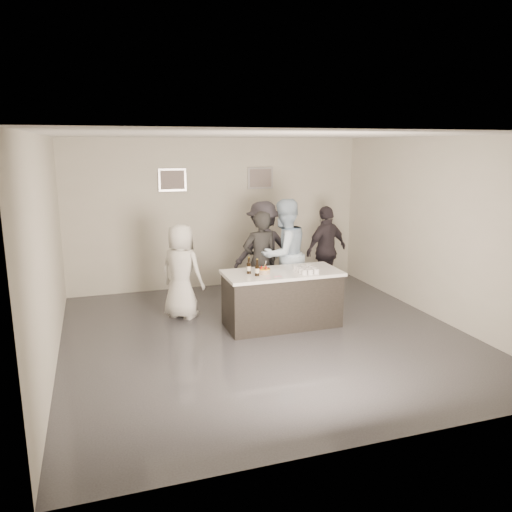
% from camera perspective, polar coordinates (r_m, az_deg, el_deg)
% --- Properties ---
extents(floor, '(6.00, 6.00, 0.00)m').
position_cam_1_polar(floor, '(7.76, 1.16, -9.10)').
color(floor, '#3D3D42').
rests_on(floor, ground).
extents(ceiling, '(6.00, 6.00, 0.00)m').
position_cam_1_polar(ceiling, '(7.21, 1.27, 13.66)').
color(ceiling, white).
extents(wall_back, '(6.00, 0.04, 3.00)m').
position_cam_1_polar(wall_back, '(10.18, -4.39, 4.86)').
color(wall_back, beige).
rests_on(wall_back, ground).
extents(wall_front, '(6.00, 0.04, 3.00)m').
position_cam_1_polar(wall_front, '(4.69, 13.45, -4.73)').
color(wall_front, beige).
rests_on(wall_front, ground).
extents(wall_left, '(0.04, 6.00, 3.00)m').
position_cam_1_polar(wall_left, '(6.96, -22.78, 0.28)').
color(wall_left, beige).
rests_on(wall_left, ground).
extents(wall_right, '(0.04, 6.00, 3.00)m').
position_cam_1_polar(wall_right, '(8.78, 20.05, 2.88)').
color(wall_right, beige).
rests_on(wall_right, ground).
extents(picture_left, '(0.54, 0.04, 0.44)m').
position_cam_1_polar(picture_left, '(9.90, -9.54, 8.58)').
color(picture_left, '#B2B2B7').
rests_on(picture_left, wall_back).
extents(picture_right, '(0.54, 0.04, 0.44)m').
position_cam_1_polar(picture_right, '(10.33, 0.50, 8.91)').
color(picture_right, '#B2B2B7').
rests_on(picture_right, wall_back).
extents(bar_counter, '(1.86, 0.86, 0.90)m').
position_cam_1_polar(bar_counter, '(8.05, 2.97, -4.88)').
color(bar_counter, white).
rests_on(bar_counter, ground).
extents(cake, '(0.20, 0.20, 0.07)m').
position_cam_1_polar(cake, '(7.79, 0.89, -1.74)').
color(cake, '#FFA01A').
rests_on(cake, bar_counter).
extents(beer_bottle_a, '(0.07, 0.07, 0.26)m').
position_cam_1_polar(beer_bottle_a, '(7.76, -0.83, -1.10)').
color(beer_bottle_a, black).
rests_on(beer_bottle_a, bar_counter).
extents(beer_bottle_b, '(0.07, 0.07, 0.26)m').
position_cam_1_polar(beer_bottle_b, '(7.62, 0.13, -1.35)').
color(beer_bottle_b, black).
rests_on(beer_bottle_b, bar_counter).
extents(tumbler_cluster, '(0.30, 0.40, 0.08)m').
position_cam_1_polar(tumbler_cluster, '(7.93, 5.76, -1.53)').
color(tumbler_cluster, orange).
rests_on(tumbler_cluster, bar_counter).
extents(candles, '(0.24, 0.08, 0.01)m').
position_cam_1_polar(candles, '(7.59, 2.08, -2.40)').
color(candles, pink).
rests_on(candles, bar_counter).
extents(person_main_black, '(0.67, 0.46, 1.76)m').
position_cam_1_polar(person_main_black, '(8.70, 0.49, -0.60)').
color(person_main_black, black).
rests_on(person_main_black, ground).
extents(person_main_blue, '(1.15, 1.02, 1.95)m').
position_cam_1_polar(person_main_blue, '(8.81, 3.22, 0.20)').
color(person_main_blue, silver).
rests_on(person_main_blue, ground).
extents(person_guest_left, '(0.92, 0.91, 1.60)m').
position_cam_1_polar(person_guest_left, '(8.43, -8.52, -1.73)').
color(person_guest_left, silver).
rests_on(person_guest_left, ground).
extents(person_guest_right, '(1.09, 0.73, 1.72)m').
position_cam_1_polar(person_guest_right, '(9.82, 8.03, 0.69)').
color(person_guest_right, '#312B33').
rests_on(person_guest_right, ground).
extents(person_guest_back, '(1.28, 0.87, 1.83)m').
position_cam_1_polar(person_guest_back, '(9.49, 0.86, 0.75)').
color(person_guest_back, '#312F37').
rests_on(person_guest_back, ground).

